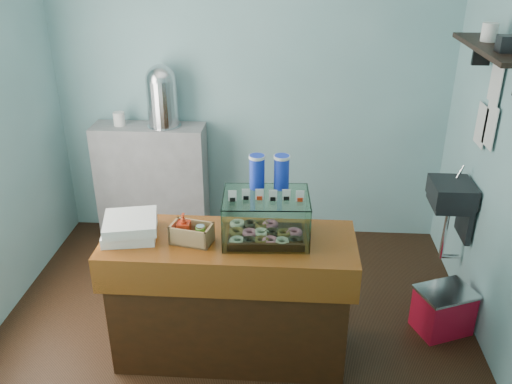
# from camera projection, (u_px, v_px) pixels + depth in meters

# --- Properties ---
(ground) EXTENTS (3.50, 3.50, 0.00)m
(ground) POSITION_uv_depth(u_px,v_px,m) (235.00, 327.00, 4.02)
(ground) COLOR black
(ground) RESTS_ON ground
(room_shell) EXTENTS (3.54, 3.04, 2.82)m
(room_shell) POSITION_uv_depth(u_px,v_px,m) (235.00, 103.00, 3.29)
(room_shell) COLOR #73A4A9
(room_shell) RESTS_ON ground
(counter) EXTENTS (1.60, 0.60, 0.90)m
(counter) POSITION_uv_depth(u_px,v_px,m) (230.00, 297.00, 3.59)
(counter) COLOR #3C1C0B
(counter) RESTS_ON ground
(back_shelf) EXTENTS (1.00, 0.32, 1.10)m
(back_shelf) POSITION_uv_depth(u_px,v_px,m) (153.00, 182.00, 5.03)
(back_shelf) COLOR #97979A
(back_shelf) RESTS_ON ground
(display_case) EXTENTS (0.56, 0.42, 0.51)m
(display_case) POSITION_uv_depth(u_px,v_px,m) (266.00, 213.00, 3.37)
(display_case) COLOR #371D10
(display_case) RESTS_ON counter
(condiment_crate) EXTENTS (0.28, 0.20, 0.19)m
(condiment_crate) POSITION_uv_depth(u_px,v_px,m) (190.00, 232.00, 3.35)
(condiment_crate) COLOR tan
(condiment_crate) RESTS_ON counter
(pastry_boxes) EXTENTS (0.39, 0.39, 0.13)m
(pastry_boxes) POSITION_uv_depth(u_px,v_px,m) (130.00, 227.00, 3.41)
(pastry_boxes) COLOR white
(pastry_boxes) RESTS_ON counter
(coffee_urn) EXTENTS (0.30, 0.30, 0.55)m
(coffee_urn) POSITION_uv_depth(u_px,v_px,m) (162.00, 94.00, 4.66)
(coffee_urn) COLOR silver
(coffee_urn) RESTS_ON back_shelf
(red_cooler) EXTENTS (0.47, 0.42, 0.34)m
(red_cooler) POSITION_uv_depth(u_px,v_px,m) (443.00, 310.00, 3.92)
(red_cooler) COLOR red
(red_cooler) RESTS_ON ground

